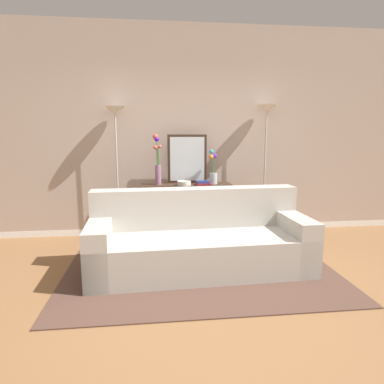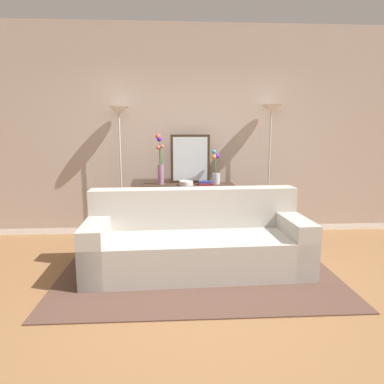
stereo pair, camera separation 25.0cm
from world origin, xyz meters
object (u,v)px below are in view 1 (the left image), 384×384
object	(u,v)px
wall_mirror	(187,159)
book_stack	(203,183)
vase_tall_flowers	(157,164)
fruit_bowl	(184,183)
console_table	(186,202)
vase_short_flowers	(213,171)
floor_lamp_right	(266,134)
floor_lamp_left	(116,136)
book_row_under_console	(164,236)
couch	(199,242)

from	to	relation	value
wall_mirror	book_stack	distance (m)	0.43
vase_tall_flowers	fruit_bowl	bearing A→B (deg)	-17.86
console_table	vase_short_flowers	xyz separation A→B (m)	(0.39, 0.00, 0.44)
fruit_bowl	vase_tall_flowers	bearing A→B (deg)	162.14
console_table	floor_lamp_right	bearing A→B (deg)	6.63
console_table	floor_lamp_left	xyz separation A→B (m)	(-0.96, 0.14, 0.92)
vase_short_flowers	book_stack	world-z (taller)	vase_short_flowers
vase_tall_flowers	book_stack	xyz separation A→B (m)	(0.63, -0.09, -0.27)
floor_lamp_right	fruit_bowl	size ratio (longest dim) A/B	9.92
console_table	floor_lamp_left	size ratio (longest dim) A/B	0.69
wall_mirror	vase_tall_flowers	world-z (taller)	vase_tall_flowers
book_stack	book_row_under_console	size ratio (longest dim) A/B	0.52
console_table	book_stack	world-z (taller)	book_stack
floor_lamp_left	book_stack	bearing A→B (deg)	-10.15
floor_lamp_left	book_stack	xyz separation A→B (m)	(1.20, -0.21, -0.65)
wall_mirror	couch	bearing A→B (deg)	-89.80
floor_lamp_left	fruit_bowl	bearing A→B (deg)	-14.27
vase_tall_flowers	console_table	bearing A→B (deg)	-2.62
console_table	vase_short_flowers	distance (m)	0.58
vase_tall_flowers	book_row_under_console	xyz separation A→B (m)	(0.07, -0.02, -1.04)
couch	book_row_under_console	size ratio (longest dim) A/B	6.12
floor_lamp_right	vase_tall_flowers	bearing A→B (deg)	-175.68
wall_mirror	book_row_under_console	bearing A→B (deg)	-159.20
couch	fruit_bowl	bearing A→B (deg)	94.14
book_stack	console_table	bearing A→B (deg)	161.88
floor_lamp_left	fruit_bowl	world-z (taller)	floor_lamp_left
vase_short_flowers	book_stack	distance (m)	0.24
book_stack	floor_lamp_left	bearing A→B (deg)	169.85
couch	floor_lamp_right	bearing A→B (deg)	47.47
vase_tall_flowers	vase_short_flowers	distance (m)	0.79
vase_short_flowers	wall_mirror	bearing A→B (deg)	159.51
console_table	vase_short_flowers	world-z (taller)	vase_short_flowers
floor_lamp_right	vase_short_flowers	world-z (taller)	floor_lamp_right
floor_lamp_left	book_row_under_console	bearing A→B (deg)	-12.19
floor_lamp_right	book_stack	xyz separation A→B (m)	(-0.96, -0.21, -0.68)
floor_lamp_right	vase_tall_flowers	world-z (taller)	floor_lamp_right
wall_mirror	book_stack	xyz separation A→B (m)	(0.20, -0.21, -0.32)
floor_lamp_left	floor_lamp_right	size ratio (longest dim) A/B	0.98
floor_lamp_right	fruit_bowl	distance (m)	1.42
book_stack	book_row_under_console	world-z (taller)	book_stack
console_table	wall_mirror	distance (m)	0.61
vase_short_flowers	book_stack	size ratio (longest dim) A/B	2.34
floor_lamp_right	book_row_under_console	world-z (taller)	floor_lamp_right
floor_lamp_right	book_row_under_console	bearing A→B (deg)	-174.79
floor_lamp_left	floor_lamp_right	world-z (taller)	floor_lamp_right
wall_mirror	vase_short_flowers	distance (m)	0.41
floor_lamp_right	fruit_bowl	bearing A→B (deg)	-169.14
book_stack	vase_short_flowers	bearing A→B (deg)	27.22
fruit_bowl	floor_lamp_left	bearing A→B (deg)	165.73
fruit_bowl	book_row_under_console	xyz separation A→B (m)	(-0.29, 0.10, -0.77)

